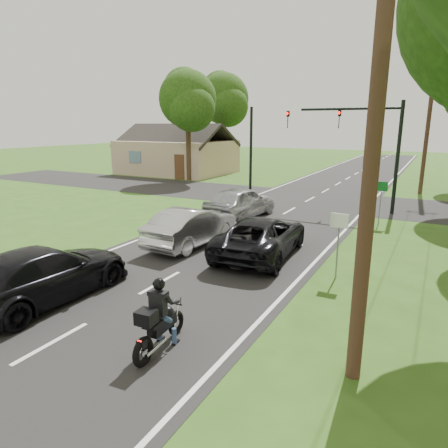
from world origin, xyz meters
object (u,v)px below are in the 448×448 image
at_px(dark_suv, 261,236).
at_px(silver_suv, 240,202).
at_px(dark_car_behind, 43,274).
at_px(traffic_signal, 363,136).
at_px(silver_sedan, 192,226).
at_px(sign_green, 381,193).
at_px(sign_white, 339,230).
at_px(utility_pole_near, 377,106).
at_px(utility_pole_far, 429,120).
at_px(motorcycle_rider, 158,323).

height_order(dark_suv, silver_suv, silver_suv).
distance_m(dark_car_behind, traffic_signal, 17.70).
bearing_deg(silver_sedan, dark_car_behind, 85.80).
relative_size(silver_sedan, traffic_signal, 0.72).
bearing_deg(dark_car_behind, silver_sedan, -96.82).
bearing_deg(dark_suv, sign_green, -119.71).
xyz_separation_m(silver_sedan, sign_white, (6.03, -0.92, 0.82)).
xyz_separation_m(traffic_signal, utility_pole_near, (2.86, -16.00, 0.95)).
distance_m(utility_pole_far, sign_white, 19.39).
xyz_separation_m(dark_suv, silver_sedan, (-3.00, -0.10, 0.03)).
height_order(dark_suv, utility_pole_far, utility_pole_far).
bearing_deg(silver_suv, utility_pole_far, -116.37).
distance_m(dark_car_behind, utility_pole_near, 9.34).
distance_m(dark_suv, traffic_signal, 10.69).
bearing_deg(utility_pole_near, utility_pole_far, 90.00).
bearing_deg(silver_sedan, utility_pole_far, -110.29).
bearing_deg(utility_pole_far, dark_suv, -104.13).
height_order(motorcycle_rider, traffic_signal, traffic_signal).
distance_m(silver_suv, dark_car_behind, 11.68).
bearing_deg(utility_pole_far, traffic_signal, -109.68).
distance_m(silver_sedan, sign_white, 6.16).
bearing_deg(motorcycle_rider, dark_car_behind, 168.32).
relative_size(motorcycle_rider, traffic_signal, 0.30).
relative_size(silver_sedan, sign_green, 2.18).
bearing_deg(traffic_signal, sign_white, -82.95).
height_order(dark_suv, dark_car_behind, dark_car_behind).
relative_size(silver_sedan, dark_car_behind, 0.88).
bearing_deg(sign_green, dark_suv, -114.83).
bearing_deg(sign_green, dark_car_behind, -117.29).
distance_m(utility_pole_near, utility_pole_far, 24.00).
xyz_separation_m(dark_suv, silver_suv, (-3.38, 5.15, 0.10)).
bearing_deg(dark_car_behind, silver_suv, -92.06).
relative_size(utility_pole_near, sign_green, 4.71).
bearing_deg(dark_car_behind, dark_suv, -120.12).
xyz_separation_m(dark_car_behind, sign_green, (6.97, 13.50, 0.82)).
xyz_separation_m(silver_suv, dark_car_behind, (-0.36, -11.68, -0.07)).
xyz_separation_m(silver_sedan, utility_pole_far, (7.53, 18.10, 4.31)).
bearing_deg(sign_white, traffic_signal, 97.05).
bearing_deg(silver_suv, utility_pole_near, 130.60).
relative_size(utility_pole_far, sign_white, 4.71).
height_order(dark_suv, traffic_signal, traffic_signal).
distance_m(silver_suv, sign_white, 8.93).
distance_m(silver_sedan, traffic_signal, 11.62).
bearing_deg(dark_suv, silver_sedan, -2.96).
bearing_deg(utility_pole_near, dark_car_behind, -176.37).
xyz_separation_m(silver_sedan, sign_green, (6.23, 7.08, 0.82)).
bearing_deg(utility_pole_far, silver_sedan, -112.60).
xyz_separation_m(motorcycle_rider, sign_green, (2.60, 14.04, 0.94)).
bearing_deg(silver_suv, dark_car_behind, 93.50).
height_order(silver_suv, sign_white, sign_white).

